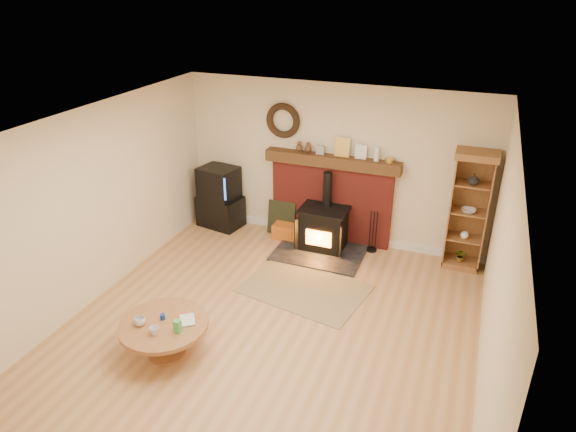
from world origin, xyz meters
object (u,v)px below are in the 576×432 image
at_px(tv_unit, 220,198).
at_px(curio_cabinet, 469,211).
at_px(wood_stove, 323,230).
at_px(coffee_table, 164,329).

xyz_separation_m(tv_unit, curio_cabinet, (4.09, 0.08, 0.40)).
relative_size(tv_unit, curio_cabinet, 0.59).
height_order(wood_stove, coffee_table, wood_stove).
bearing_deg(coffee_table, curio_cabinet, 47.57).
bearing_deg(coffee_table, tv_unit, 106.98).
bearing_deg(wood_stove, coffee_table, -107.05).
xyz_separation_m(tv_unit, coffee_table, (1.01, -3.29, -0.16)).
height_order(tv_unit, curio_cabinet, curio_cabinet).
xyz_separation_m(wood_stove, tv_unit, (-1.95, 0.20, 0.18)).
height_order(wood_stove, tv_unit, wood_stove).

